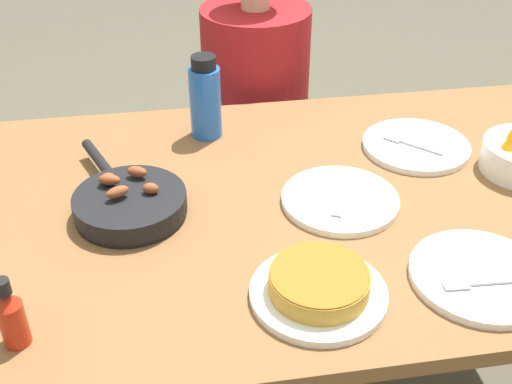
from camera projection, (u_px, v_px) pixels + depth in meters
name	position (u px, v px, depth m)	size (l,w,h in m)	color
dining_table	(256.00, 234.00, 1.48)	(1.84, 0.98, 0.76)	brown
skillet	(129.00, 203.00, 1.38)	(0.24, 0.39, 0.08)	black
frittata_plate_center	(319.00, 287.00, 1.17)	(0.25, 0.25, 0.06)	white
empty_plate_near_front	(481.00, 276.00, 1.22)	(0.27, 0.27, 0.02)	white
empty_plate_far_left	(416.00, 146.00, 1.62)	(0.27, 0.27, 0.02)	white
empty_plate_far_right	(340.00, 200.00, 1.43)	(0.26, 0.26, 0.02)	white
water_bottle	(205.00, 99.00, 1.63)	(0.08, 0.08, 0.22)	blue
hot_sauce_bottle	(11.00, 316.00, 1.06)	(0.05, 0.05, 0.14)	#B72814
person_figure	(256.00, 143.00, 2.17)	(0.37, 0.37, 1.20)	black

